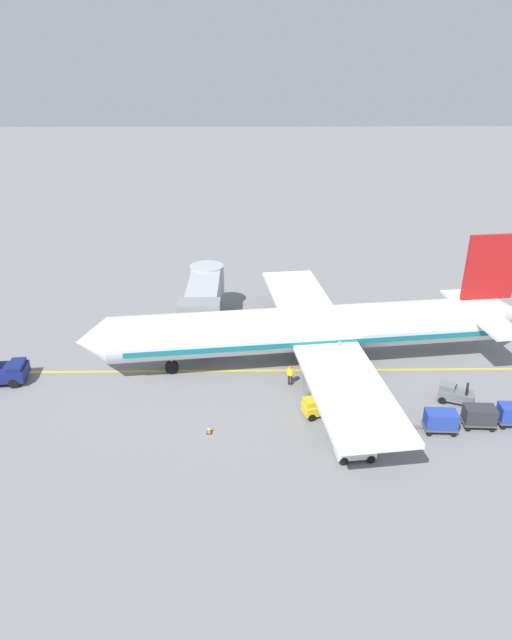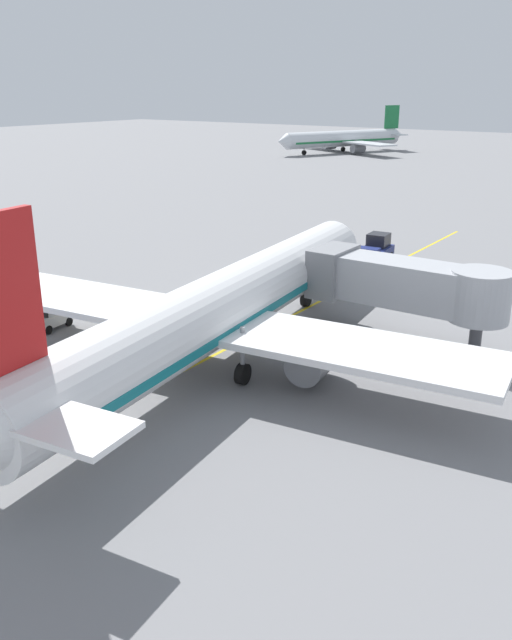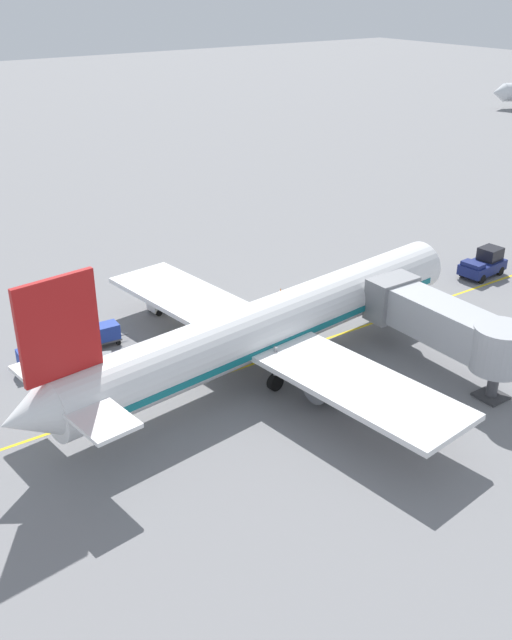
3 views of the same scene
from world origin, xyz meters
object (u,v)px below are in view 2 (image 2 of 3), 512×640
object	(u,v)px
safety_cone_nose_left	(184,295)
jet_bridge	(406,284)
baggage_tug_trailing	(53,317)
distant_taxiing_airliner	(344,139)
ground_crew_wing_walker	(197,326)
pushback_tractor	(375,250)
baggage_tug_spare	(126,325)
parked_airliner	(220,309)

from	to	relation	value
safety_cone_nose_left	jet_bridge	bearing A→B (deg)	5.03
baggage_tug_trailing	distant_taxiing_airliner	xyz separation A→B (m)	(-39.22, 113.85, 2.31)
ground_crew_wing_walker	pushback_tractor	bearing A→B (deg)	88.41
pushback_tractor	baggage_tug_trailing	bearing A→B (deg)	-109.81
pushback_tractor	distant_taxiing_airliner	bearing A→B (deg)	119.20
baggage_tug_trailing	distant_taxiing_airliner	world-z (taller)	distant_taxiing_airliner
pushback_tractor	baggage_tug_spare	world-z (taller)	pushback_tractor
baggage_tug_spare	safety_cone_nose_left	xyz separation A→B (m)	(-2.05, 7.71, -0.42)
parked_airliner	baggage_tug_spare	size ratio (longest dim) A/B	13.64
baggage_tug_spare	pushback_tractor	bearing A→B (deg)	79.19
safety_cone_nose_left	distant_taxiing_airliner	world-z (taller)	distant_taxiing_airliner
pushback_tractor	baggage_tug_trailing	xyz separation A→B (m)	(-9.57, -26.57, -0.39)
distant_taxiing_airliner	pushback_tractor	bearing A→B (deg)	-60.80
distant_taxiing_airliner	baggage_tug_trailing	bearing A→B (deg)	-70.99
jet_bridge	distant_taxiing_airliner	xyz separation A→B (m)	(-58.04, 103.09, -0.42)
jet_bridge	pushback_tractor	bearing A→B (deg)	120.34
baggage_tug_spare	safety_cone_nose_left	world-z (taller)	baggage_tug_spare
jet_bridge	distant_taxiing_airliner	distance (m)	118.30
pushback_tractor	ground_crew_wing_walker	world-z (taller)	pushback_tractor
baggage_tug_spare	distant_taxiing_airliner	distance (m)	120.56
pushback_tractor	distant_taxiing_airliner	size ratio (longest dim) A/B	0.14
baggage_tug_trailing	safety_cone_nose_left	world-z (taller)	baggage_tug_trailing
parked_airliner	jet_bridge	size ratio (longest dim) A/B	3.13
jet_bridge	safety_cone_nose_left	distance (m)	16.43
parked_airliner	baggage_tug_spare	bearing A→B (deg)	179.02
parked_airliner	distant_taxiing_airliner	size ratio (longest dim) A/B	1.11
jet_bridge	baggage_tug_trailing	size ratio (longest dim) A/B	4.57
parked_airliner	distant_taxiing_airliner	bearing A→B (deg)	114.60
jet_bridge	baggage_tug_trailing	distance (m)	21.85
baggage_tug_trailing	ground_crew_wing_walker	bearing A→B (deg)	20.92
baggage_tug_trailing	distant_taxiing_airliner	bearing A→B (deg)	109.01
baggage_tug_spare	distant_taxiing_airliner	world-z (taller)	distant_taxiing_airliner
pushback_tractor	distant_taxiing_airliner	xyz separation A→B (m)	(-48.79, 87.28, 1.93)
jet_bridge	baggage_tug_spare	bearing A→B (deg)	-146.92
parked_airliner	safety_cone_nose_left	xyz separation A→B (m)	(-9.45, 7.84, -2.90)
parked_airliner	baggage_tug_trailing	xyz separation A→B (m)	(-12.21, -1.51, -2.47)
baggage_tug_trailing	parked_airliner	bearing A→B (deg)	7.05
pushback_tractor	jet_bridge	bearing A→B (deg)	-59.66
jet_bridge	baggage_tug_trailing	world-z (taller)	jet_bridge
baggage_tug_trailing	baggage_tug_spare	bearing A→B (deg)	18.79
jet_bridge	baggage_tug_trailing	xyz separation A→B (m)	(-18.82, -10.76, -2.74)
safety_cone_nose_left	distant_taxiing_airliner	distance (m)	112.65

